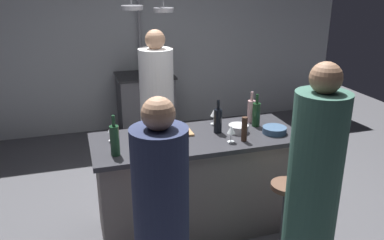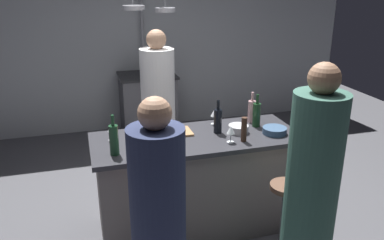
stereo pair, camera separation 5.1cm
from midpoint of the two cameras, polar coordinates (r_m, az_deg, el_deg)
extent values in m
plane|color=#4C4C51|center=(3.86, 1.03, -14.86)|extent=(9.00, 9.00, 0.00)
cube|color=#9EA3A8|center=(6.02, -7.06, 11.15)|extent=(6.40, 0.16, 2.60)
cube|color=slate|center=(3.63, 1.07, -9.27)|extent=(1.72, 0.66, 0.86)
cube|color=#2D2D33|center=(3.43, 1.12, -2.70)|extent=(1.80, 0.72, 0.04)
cube|color=#47474C|center=(5.83, -6.05, 2.11)|extent=(0.76, 0.60, 0.86)
cube|color=black|center=(5.71, -6.21, 6.37)|extent=(0.80, 0.64, 0.03)
cylinder|color=white|center=(4.32, -4.47, 0.25)|extent=(0.36, 0.36, 1.51)
sphere|color=tan|center=(4.11, -4.79, 11.42)|extent=(0.21, 0.21, 0.21)
cylinder|color=brown|center=(2.89, -5.19, -12.39)|extent=(0.26, 0.26, 0.04)
cylinder|color=#262D4C|center=(2.54, -4.18, -16.16)|extent=(0.34, 0.34, 1.41)
sphere|color=tan|center=(2.18, -4.70, 0.94)|extent=(0.19, 0.19, 0.19)
cylinder|color=#4C4C51|center=(3.39, 13.38, -14.14)|extent=(0.06, 0.06, 0.62)
cylinder|color=brown|center=(3.22, 13.85, -9.29)|extent=(0.26, 0.26, 0.04)
cylinder|color=#33594C|center=(2.92, 17.08, -10.74)|extent=(0.36, 0.36, 1.51)
sphere|color=#8C664C|center=(2.60, 18.95, 5.65)|extent=(0.21, 0.21, 0.21)
cylinder|color=gray|center=(5.91, -6.73, 8.79)|extent=(0.04, 0.04, 2.15)
cylinder|color=gray|center=(4.43, -8.02, 15.66)|extent=(0.23, 0.23, 0.04)
cylinder|color=gray|center=(4.52, -3.51, 15.47)|extent=(0.22, 0.22, 0.04)
cube|color=#997047|center=(3.49, -2.29, -1.82)|extent=(0.32, 0.22, 0.02)
cylinder|color=#382319|center=(3.33, 7.89, -1.34)|extent=(0.05, 0.05, 0.21)
cylinder|color=#143319|center=(3.68, 9.63, 0.70)|extent=(0.07, 0.07, 0.22)
cylinder|color=#143319|center=(3.63, 9.76, 2.96)|extent=(0.03, 0.03, 0.08)
cylinder|color=#193D23|center=(3.10, -10.65, -2.87)|extent=(0.07, 0.07, 0.24)
cylinder|color=#193D23|center=(3.04, -10.84, -0.06)|extent=(0.03, 0.03, 0.08)
cylinder|color=black|center=(3.49, 4.14, -0.17)|extent=(0.07, 0.07, 0.21)
cylinder|color=black|center=(3.44, 4.20, 2.15)|extent=(0.03, 0.03, 0.08)
cylinder|color=#B78C8E|center=(3.78, 8.93, 1.20)|extent=(0.07, 0.07, 0.21)
cylinder|color=#B78C8E|center=(3.73, 9.05, 3.33)|extent=(0.03, 0.03, 0.08)
cylinder|color=silver|center=(3.33, 5.95, -3.16)|extent=(0.06, 0.06, 0.01)
cylinder|color=silver|center=(3.31, 5.97, -2.52)|extent=(0.01, 0.01, 0.07)
cone|color=silver|center=(3.28, 6.02, -1.39)|extent=(0.07, 0.07, 0.06)
cylinder|color=silver|center=(3.71, 3.57, -0.58)|extent=(0.06, 0.06, 0.01)
cylinder|color=silver|center=(3.70, 3.58, 0.01)|extent=(0.01, 0.01, 0.07)
cone|color=silver|center=(3.68, 3.60, 1.03)|extent=(0.07, 0.07, 0.06)
cylinder|color=silver|center=(3.41, -10.95, -2.83)|extent=(0.06, 0.06, 0.01)
cylinder|color=silver|center=(3.39, -11.00, -2.20)|extent=(0.01, 0.01, 0.07)
cone|color=silver|center=(3.37, -11.07, -1.10)|extent=(0.07, 0.07, 0.06)
cylinder|color=#334C6B|center=(3.56, 12.14, -1.48)|extent=(0.21, 0.21, 0.06)
cylinder|color=#B7B7BC|center=(3.53, 7.07, -1.26)|extent=(0.18, 0.18, 0.07)
cylinder|color=silver|center=(3.23, -5.38, -3.37)|extent=(0.15, 0.15, 0.06)
camera|label=1|loc=(0.03, -89.59, 0.15)|focal=37.24mm
camera|label=2|loc=(0.03, 90.41, -0.15)|focal=37.24mm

